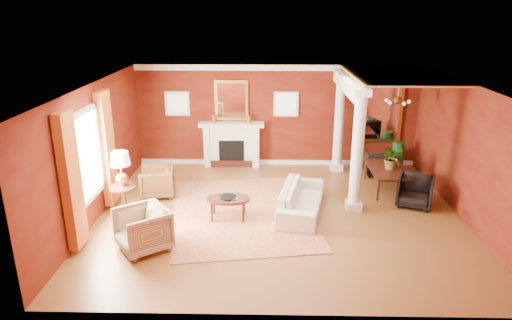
{
  "coord_description": "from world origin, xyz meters",
  "views": [
    {
      "loc": [
        -0.32,
        -9.29,
        4.44
      ],
      "look_at": [
        -0.54,
        0.42,
        1.15
      ],
      "focal_mm": 32.0,
      "sensor_mm": 36.0,
      "label": 1
    }
  ],
  "objects_px": {
    "armchair_leopard": "(157,180)",
    "side_table": "(121,173)",
    "coffee_table": "(228,200)",
    "dining_table": "(388,173)",
    "armchair_stripe": "(143,227)",
    "sofa": "(302,195)"
  },
  "relations": [
    {
      "from": "dining_table",
      "to": "armchair_leopard",
      "type": "bearing_deg",
      "value": 95.34
    },
    {
      "from": "armchair_leopard",
      "to": "side_table",
      "type": "distance_m",
      "value": 1.32
    },
    {
      "from": "armchair_leopard",
      "to": "dining_table",
      "type": "height_order",
      "value": "dining_table"
    },
    {
      "from": "coffee_table",
      "to": "side_table",
      "type": "relative_size",
      "value": 0.65
    },
    {
      "from": "side_table",
      "to": "dining_table",
      "type": "relative_size",
      "value": 0.91
    },
    {
      "from": "armchair_leopard",
      "to": "side_table",
      "type": "xyz_separation_m",
      "value": [
        -0.48,
        -1.09,
        0.58
      ]
    },
    {
      "from": "armchair_stripe",
      "to": "armchair_leopard",
      "type": "bearing_deg",
      "value": 150.79
    },
    {
      "from": "coffee_table",
      "to": "side_table",
      "type": "bearing_deg",
      "value": 176.55
    },
    {
      "from": "armchair_stripe",
      "to": "coffee_table",
      "type": "relative_size",
      "value": 0.95
    },
    {
      "from": "armchair_leopard",
      "to": "coffee_table",
      "type": "distance_m",
      "value": 2.21
    },
    {
      "from": "sofa",
      "to": "coffee_table",
      "type": "height_order",
      "value": "sofa"
    },
    {
      "from": "armchair_stripe",
      "to": "coffee_table",
      "type": "xyz_separation_m",
      "value": [
        1.52,
        1.37,
        -0.02
      ]
    },
    {
      "from": "armchair_stripe",
      "to": "dining_table",
      "type": "xyz_separation_m",
      "value": [
        5.42,
        3.13,
        -0.0
      ]
    },
    {
      "from": "armchair_leopard",
      "to": "coffee_table",
      "type": "relative_size",
      "value": 0.84
    },
    {
      "from": "coffee_table",
      "to": "armchair_stripe",
      "type": "bearing_deg",
      "value": -137.86
    },
    {
      "from": "armchair_stripe",
      "to": "dining_table",
      "type": "distance_m",
      "value": 6.26
    },
    {
      "from": "armchair_stripe",
      "to": "dining_table",
      "type": "relative_size",
      "value": 0.56
    },
    {
      "from": "armchair_leopard",
      "to": "side_table",
      "type": "relative_size",
      "value": 0.55
    },
    {
      "from": "side_table",
      "to": "coffee_table",
      "type": "bearing_deg",
      "value": -3.45
    },
    {
      "from": "armchair_stripe",
      "to": "side_table",
      "type": "relative_size",
      "value": 0.62
    },
    {
      "from": "sofa",
      "to": "side_table",
      "type": "bearing_deg",
      "value": 104.37
    },
    {
      "from": "sofa",
      "to": "armchair_leopard",
      "type": "bearing_deg",
      "value": 87.14
    }
  ]
}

